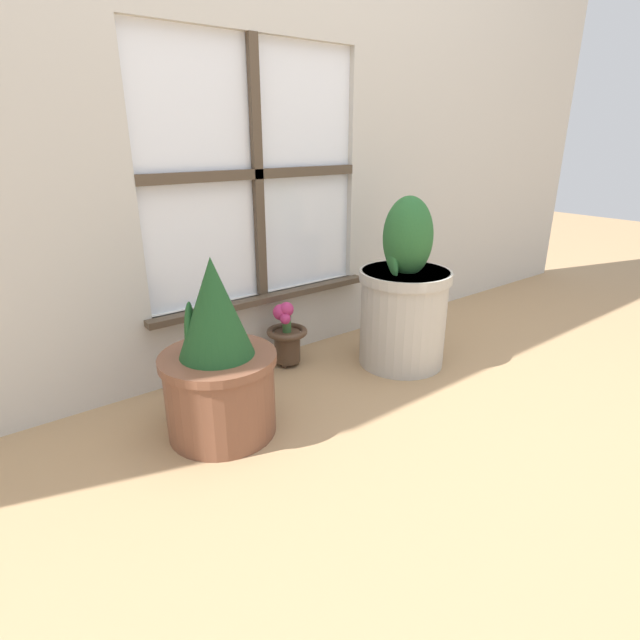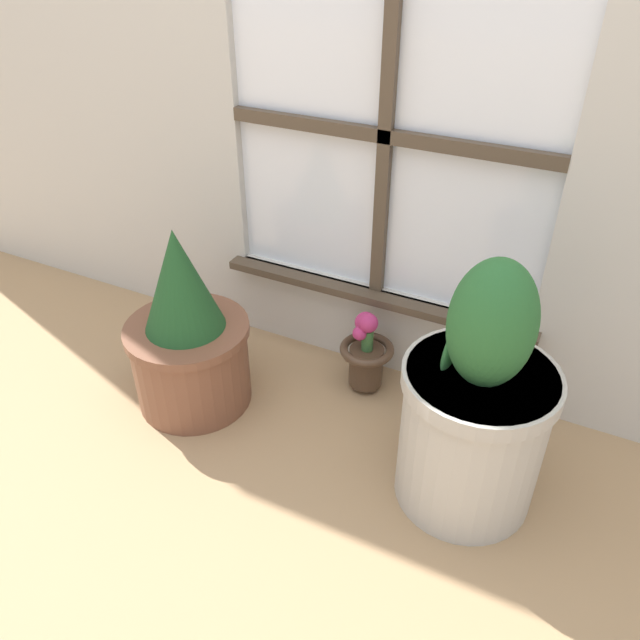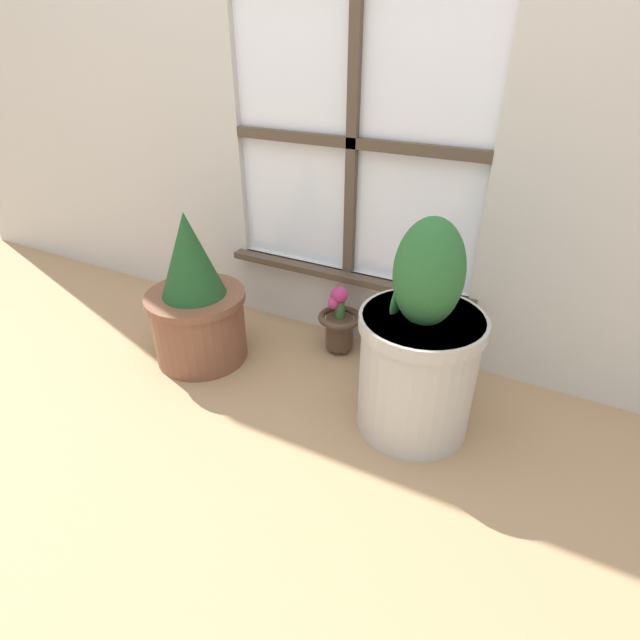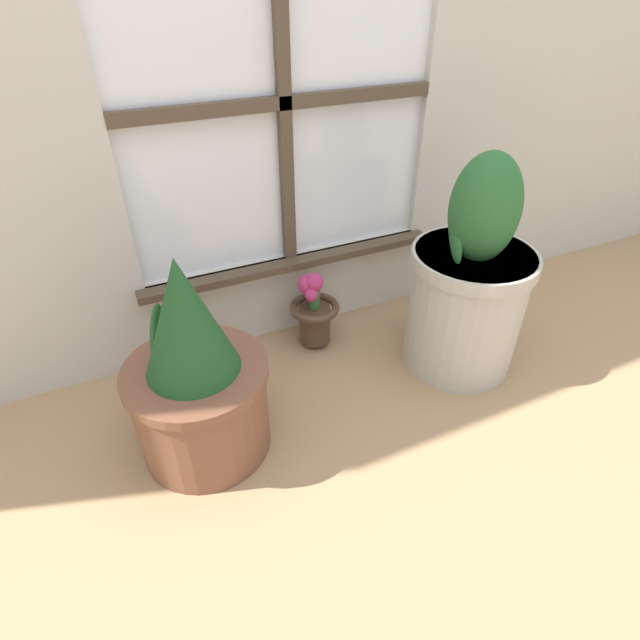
% 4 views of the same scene
% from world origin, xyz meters
% --- Properties ---
extents(ground_plane, '(10.00, 10.00, 0.00)m').
position_xyz_m(ground_plane, '(0.00, 0.00, 0.00)').
color(ground_plane, tan).
extents(potted_plant_left, '(0.35, 0.35, 0.56)m').
position_xyz_m(potted_plant_left, '(-0.41, 0.14, 0.23)').
color(potted_plant_left, brown).
rests_on(potted_plant_left, ground_plane).
extents(potted_plant_right, '(0.36, 0.36, 0.67)m').
position_xyz_m(potted_plant_right, '(0.40, 0.15, 0.27)').
color(potted_plant_right, '#B7B2A8').
rests_on(potted_plant_right, ground_plane).
extents(flower_vase, '(0.16, 0.16, 0.26)m').
position_xyz_m(flower_vase, '(0.03, 0.42, 0.13)').
color(flower_vase, '#473323').
rests_on(flower_vase, ground_plane).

